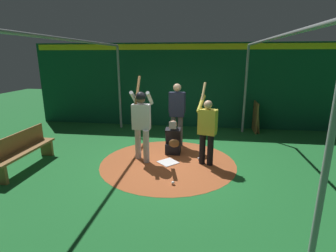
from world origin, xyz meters
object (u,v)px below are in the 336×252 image
Objects in this scene: home_plate at (168,162)px; baseball_0 at (173,183)px; umpire at (177,111)px; bench at (23,150)px; visitor at (207,128)px; batter at (141,120)px; catcher at (173,141)px; baseball_1 at (199,159)px; bat_rack at (255,117)px.

baseball_0 is (1.13, 0.26, 0.03)m from home_plate.
umpire is 4.05m from bench.
bench is 3.65m from baseball_0.
visitor is 1.04× the size of bench.
home_plate is 1.26m from batter.
home_plate is 0.23× the size of umpire.
batter is at bearing -31.37° from umpire.
home_plate is at bearing -3.26° from umpire.
baseball_0 is at bearing 6.76° from catcher.
bench reaches higher than baseball_1.
visitor is 3.80m from bat_rack.
umpire is 0.97× the size of bench.
visitor is at bearing 55.71° from catcher.
catcher is 0.51× the size of umpire.
visitor is (0.04, 1.61, -0.15)m from batter.
batter is 4.74m from bat_rack.
home_plate is 1.16m from baseball_0.
umpire reaches higher than baseball_0.
visitor reaches higher than bat_rack.
bench is (0.77, -3.35, 0.44)m from home_plate.
bat_rack is at bearing 152.27° from baseball_0.
baseball_0 is at bearing 84.22° from bench.
baseball_0 is (1.22, 0.94, -1.02)m from batter.
baseball_1 is at bearing -126.00° from visitor.
catcher is 0.87m from baseball_1.
visitor is at bearing 88.73° from batter.
baseball_0 is (2.45, 0.19, -1.00)m from umpire.
batter is at bearing -52.28° from catcher.
bat_rack is at bearing 142.14° from home_plate.
catcher is at bearing 127.72° from batter.
batter is 1.62m from visitor.
batter is at bearing -74.58° from visitor.
catcher is at bearing -118.06° from baseball_1.
bat_rack is 0.62× the size of bench.
home_plate is at bearing -70.14° from visitor.
home_plate is at bearing 102.89° from bench.
umpire is 0.93× the size of visitor.
batter is 28.36× the size of baseball_1.
bat_rack is (-3.41, 2.65, 0.48)m from home_plate.
visitor is 26.61× the size of baseball_1.
umpire is 1.54m from visitor.
batter is 1.78m from baseball_1.
bench is 25.66× the size of baseball_0.
umpire is (-1.23, 0.75, -0.03)m from batter.
bench is at bearing -72.27° from batter.
bench is at bearing -67.36° from catcher.
umpire is 24.80× the size of baseball_1.
catcher is at bearing -107.61° from visitor.
home_plate is 1.68m from umpire.
catcher is (-0.65, 0.05, 0.35)m from home_plate.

